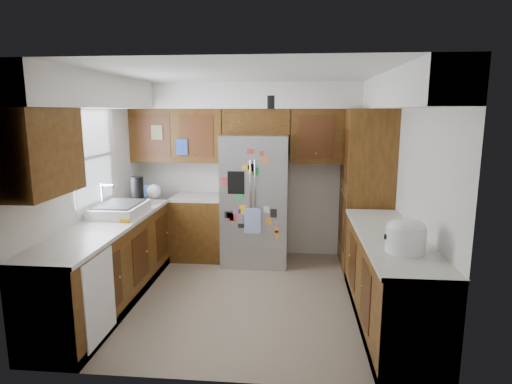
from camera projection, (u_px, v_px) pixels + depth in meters
floor at (246, 296)px, 4.96m from camera, size 3.60×3.60×0.00m
room_shell at (240, 137)px, 4.99m from camera, size 3.64×3.24×2.52m
left_counter_run at (131, 257)px, 5.03m from camera, size 1.36×3.20×0.92m
right_counter_run at (389, 283)px, 4.29m from camera, size 0.63×2.25×0.92m
pantry at (366, 190)px, 5.76m from camera, size 0.60×0.90×2.15m
fridge at (255, 200)px, 5.97m from camera, size 0.90×0.79×1.80m
bridge_cabinet at (257, 121)px, 6.00m from camera, size 0.96×0.34×0.35m
fridge_top_items at (252, 99)px, 5.89m from camera, size 0.88×0.32×0.28m
sink_assembly at (120, 209)px, 5.01m from camera, size 0.52×0.72×0.37m
left_counter_clutter at (144, 192)px, 5.72m from camera, size 0.33×0.91×0.38m
rice_cooker at (406, 235)px, 3.67m from camera, size 0.35×0.34×0.30m
paper_towel at (407, 238)px, 3.69m from camera, size 0.11×0.11×0.24m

